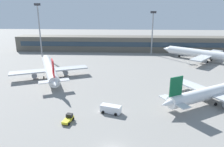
{
  "coord_description": "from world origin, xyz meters",
  "views": [
    {
      "loc": [
        1.88,
        -34.15,
        25.6
      ],
      "look_at": [
        -2.25,
        40.0,
        3.0
      ],
      "focal_mm": 34.43,
      "sensor_mm": 36.0,
      "label": 1
    }
  ],
  "objects_px": {
    "baggage_tug_yellow": "(68,119)",
    "floodlight_tower_east": "(39,27)",
    "floodlight_tower_west": "(152,30)",
    "airplane_near": "(215,92)",
    "airplane_far": "(205,54)",
    "service_van_white": "(111,109)",
    "airplane_mid": "(50,69)"
  },
  "relations": [
    {
      "from": "service_van_white",
      "to": "airplane_near",
      "type": "bearing_deg",
      "value": 17.04
    },
    {
      "from": "airplane_mid",
      "to": "service_van_white",
      "type": "relative_size",
      "value": 7.06
    },
    {
      "from": "baggage_tug_yellow",
      "to": "floodlight_tower_east",
      "type": "height_order",
      "value": "floodlight_tower_east"
    },
    {
      "from": "baggage_tug_yellow",
      "to": "service_van_white",
      "type": "distance_m",
      "value": 10.93
    },
    {
      "from": "service_van_white",
      "to": "floodlight_tower_east",
      "type": "distance_m",
      "value": 79.51
    },
    {
      "from": "airplane_near",
      "to": "baggage_tug_yellow",
      "type": "distance_m",
      "value": 41.21
    },
    {
      "from": "airplane_mid",
      "to": "floodlight_tower_east",
      "type": "relative_size",
      "value": 1.39
    },
    {
      "from": "airplane_near",
      "to": "floodlight_tower_east",
      "type": "relative_size",
      "value": 1.23
    },
    {
      "from": "baggage_tug_yellow",
      "to": "service_van_white",
      "type": "bearing_deg",
      "value": 27.55
    },
    {
      "from": "floodlight_tower_west",
      "to": "floodlight_tower_east",
      "type": "distance_m",
      "value": 61.96
    },
    {
      "from": "airplane_far",
      "to": "service_van_white",
      "type": "height_order",
      "value": "airplane_far"
    },
    {
      "from": "baggage_tug_yellow",
      "to": "floodlight_tower_west",
      "type": "distance_m",
      "value": 85.06
    },
    {
      "from": "airplane_far",
      "to": "service_van_white",
      "type": "xyz_separation_m",
      "value": [
        -43.82,
        -58.8,
        -2.44
      ]
    },
    {
      "from": "airplane_near",
      "to": "airplane_mid",
      "type": "bearing_deg",
      "value": 159.47
    },
    {
      "from": "airplane_near",
      "to": "airplane_mid",
      "type": "xyz_separation_m",
      "value": [
        -54.73,
        20.5,
        0.21
      ]
    },
    {
      "from": "airplane_mid",
      "to": "service_van_white",
      "type": "height_order",
      "value": "airplane_mid"
    },
    {
      "from": "baggage_tug_yellow",
      "to": "floodlight_tower_west",
      "type": "relative_size",
      "value": 0.16
    },
    {
      "from": "airplane_mid",
      "to": "service_van_white",
      "type": "bearing_deg",
      "value": -48.84
    },
    {
      "from": "airplane_near",
      "to": "floodlight_tower_west",
      "type": "height_order",
      "value": "floodlight_tower_west"
    },
    {
      "from": "airplane_near",
      "to": "baggage_tug_yellow",
      "type": "height_order",
      "value": "airplane_near"
    },
    {
      "from": "airplane_near",
      "to": "airplane_far",
      "type": "relative_size",
      "value": 0.89
    },
    {
      "from": "airplane_near",
      "to": "airplane_mid",
      "type": "relative_size",
      "value": 0.88
    },
    {
      "from": "airplane_mid",
      "to": "floodlight_tower_west",
      "type": "xyz_separation_m",
      "value": [
        44.63,
        44.55,
        10.94
      ]
    },
    {
      "from": "airplane_near",
      "to": "airplane_far",
      "type": "distance_m",
      "value": 52.05
    },
    {
      "from": "airplane_near",
      "to": "floodlight_tower_east",
      "type": "bearing_deg",
      "value": 141.59
    },
    {
      "from": "airplane_near",
      "to": "service_van_white",
      "type": "height_order",
      "value": "airplane_near"
    },
    {
      "from": "service_van_white",
      "to": "floodlight_tower_east",
      "type": "relative_size",
      "value": 0.2
    },
    {
      "from": "baggage_tug_yellow",
      "to": "service_van_white",
      "type": "height_order",
      "value": "service_van_white"
    },
    {
      "from": "airplane_mid",
      "to": "airplane_far",
      "type": "relative_size",
      "value": 1.01
    },
    {
      "from": "baggage_tug_yellow",
      "to": "floodlight_tower_west",
      "type": "bearing_deg",
      "value": 70.09
    },
    {
      "from": "baggage_tug_yellow",
      "to": "service_van_white",
      "type": "xyz_separation_m",
      "value": [
        9.69,
        5.05,
        0.31
      ]
    },
    {
      "from": "airplane_near",
      "to": "floodlight_tower_west",
      "type": "bearing_deg",
      "value": 98.82
    }
  ]
}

